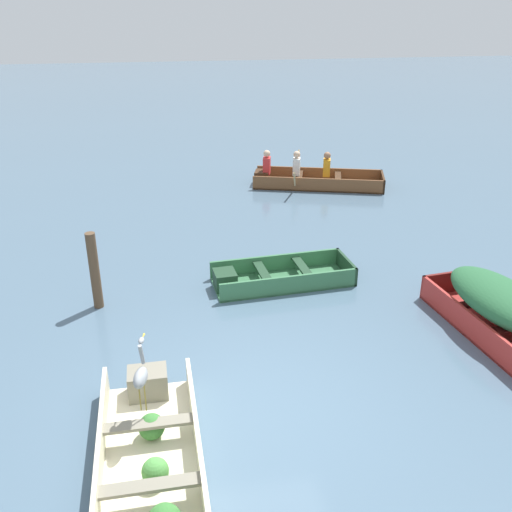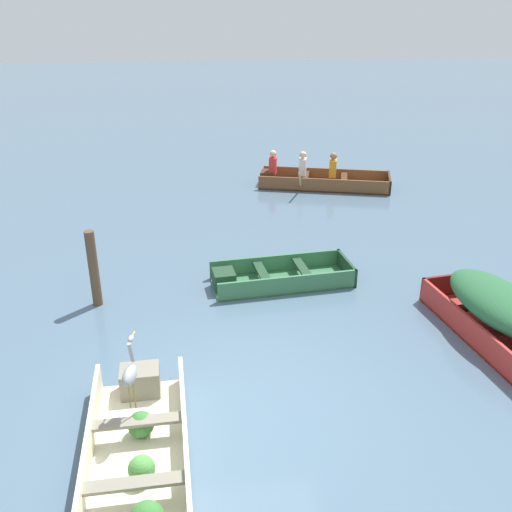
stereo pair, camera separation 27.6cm
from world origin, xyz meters
name	(u,v)px [view 2 (the right image)]	position (x,y,z in m)	size (l,w,h in m)	color
ground_plane	(240,414)	(0.00, 0.00, 0.00)	(80.00, 80.00, 0.00)	slate
dinghy_cream_foreground	(139,456)	(-1.14, -0.69, 0.15)	(1.14, 2.97, 0.39)	beige
skiff_green_near_moored	(276,277)	(0.99, 3.31, 0.12)	(2.48, 1.12, 0.34)	#387047
skiff_red_mid_moored	(500,310)	(3.91, 1.19, 0.46)	(1.31, 2.65, 0.80)	#AD2D28
rowboat_wooden_brown_with_crew	(316,178)	(2.94, 8.65, 0.21)	(3.50, 2.22, 0.92)	brown
heron_on_dinghy	(130,373)	(-1.21, -0.18, 0.86)	(0.21, 0.46, 0.84)	olive
mooring_post	(94,269)	(-2.00, 2.98, 0.64)	(0.16, 0.16, 1.28)	brown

